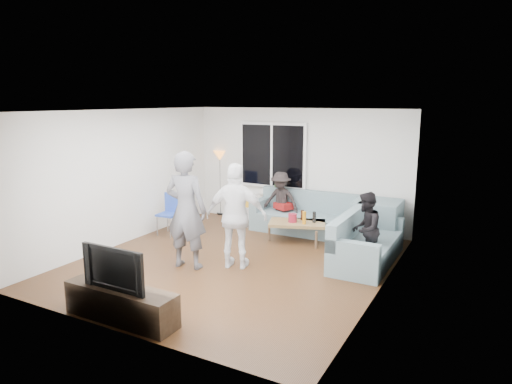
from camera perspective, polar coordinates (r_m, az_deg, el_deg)
The scene contains 30 objects.
floor at distance 8.03m, azimuth -2.69°, elevation -8.90°, with size 5.00×5.50×0.04m, color #56351C.
ceiling at distance 7.53m, azimuth -2.88°, elevation 10.29°, with size 5.00×5.50×0.04m, color white.
wall_back at distance 10.11m, azimuth 5.34°, elevation 3.04°, with size 5.00×0.04×2.60m, color silver.
wall_front at distance 5.55m, azimuth -17.73°, elevation -4.49°, with size 5.00×0.04×2.60m, color silver.
wall_left at distance 9.21m, azimuth -16.36°, elevation 1.80°, with size 0.04×5.50×2.60m, color silver.
wall_right at distance 6.75m, azimuth 15.89°, elevation -1.58°, with size 0.04×5.50×2.60m, color silver.
window_frame at distance 10.25m, azimuth 2.09°, elevation 4.61°, with size 1.62×0.06×1.47m, color white.
window_glass at distance 10.21m, azimuth 1.99°, elevation 4.59°, with size 1.50×0.02×1.35m, color black.
window_mullion at distance 10.20m, azimuth 1.97°, elevation 4.58°, with size 0.05×0.03×1.35m, color white.
radiator at distance 10.43m, azimuth 1.95°, elevation -2.19°, with size 1.30×0.12×0.62m, color silver.
potted_plant at distance 10.24m, azimuth 2.66°, elevation 0.29°, with size 0.19×0.15×0.34m, color #34692A.
vase at distance 10.41m, azimuth 0.92°, elevation 0.05°, with size 0.18×0.18×0.18m, color silver.
sofa_back_section at distance 9.67m, azimuth 6.28°, elevation -2.64°, with size 2.30×0.85×0.85m, color slate, non-canonical shape.
sofa_right_section at distance 8.12m, azimuth 13.82°, elevation -5.67°, with size 0.85×2.00×0.85m, color slate, non-canonical shape.
sofa_corner at distance 9.24m, azimuth 14.92°, elevation -3.64°, with size 0.85×0.85×0.85m, color slate.
cushion_yellow at distance 10.14m, azimuth -0.10°, elevation -1.43°, with size 0.38×0.32×0.14m, color gold.
cushion_red at distance 9.92m, azimuth 3.48°, elevation -1.74°, with size 0.36×0.30×0.13m, color maroon.
coffee_table at distance 9.13m, azimuth 5.17°, elevation -4.94°, with size 1.10×0.60×0.40m, color olive.
pitcher at distance 9.02m, azimuth 4.59°, elevation -3.25°, with size 0.17×0.17×0.17m, color maroon.
side_chair at distance 9.62m, azimuth -10.90°, elevation -2.83°, with size 0.40×0.40×0.86m, color #2948B2, non-canonical shape.
floor_lamp at distance 11.14m, azimuth -4.48°, elevation 1.13°, with size 0.32×0.32×1.56m, color orange, non-canonical shape.
player_left at distance 7.60m, azimuth -8.74°, elevation -2.26°, with size 0.72×0.47×1.97m, color #4A4A4E.
player_right at distance 7.53m, azimuth -2.47°, elevation -3.06°, with size 1.04×0.43×1.77m, color silver.
spectator_right at distance 7.89m, azimuth 13.55°, elevation -4.56°, with size 0.62×0.48×1.27m, color black.
spectator_back at distance 9.89m, azimuth 3.11°, elevation -1.07°, with size 0.81×0.47×1.25m, color black.
tv_console at distance 6.22m, azimuth -16.54°, elevation -13.26°, with size 1.60×0.40×0.44m, color #34261A.
television at distance 6.03m, azimuth -16.82°, elevation -8.94°, with size 0.97×0.13×0.56m, color black.
bottle_d at distance 8.90m, azimuth 6.06°, elevation -3.22°, with size 0.07×0.07×0.25m, color orange.
bottle_c at distance 9.19m, azimuth 5.82°, elevation -2.89°, with size 0.07×0.07×0.21m, color black.
bottle_e at distance 9.03m, azimuth 7.31°, elevation -3.14°, with size 0.07×0.07×0.22m, color black.
Camera 1 is at (3.89, -6.44, 2.77)m, focal length 31.94 mm.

